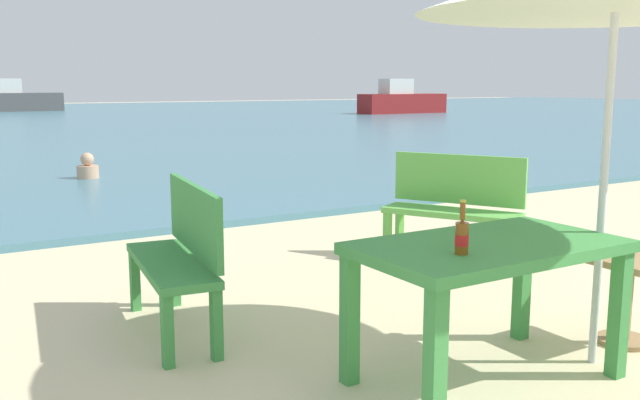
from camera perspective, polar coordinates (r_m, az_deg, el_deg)
The scene contains 8 objects.
picnic_table_green at distance 3.75m, azimuth 13.59°, elevation -4.97°, with size 1.40×0.80×0.76m.
beer_bottle_amber at distance 3.41m, azimuth 11.54°, elevation -2.84°, with size 0.07×0.07×0.26m.
side_table_wood at distance 4.64m, azimuth 23.87°, elevation -6.54°, with size 0.44×0.44×0.54m.
bench_green_left at distance 6.28m, azimuth 10.94°, elevation -0.12°, with size 0.90×1.22×0.95m.
bench_green_right at distance 4.49m, azimuth -11.32°, elevation -3.96°, with size 0.51×1.24×0.95m.
swimmer_person at distance 11.76m, azimuth -18.49°, elevation 2.48°, with size 0.34×0.34×0.41m.
boat_sailboat at distance 36.66m, azimuth 6.69°, elevation 8.06°, with size 4.84×1.32×1.76m.
boat_cargo_ship at distance 42.46m, azimuth -23.79°, elevation 7.53°, with size 4.93×1.35×1.79m.
Camera 1 is at (-3.45, -1.97, 1.57)m, focal length 39.09 mm.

